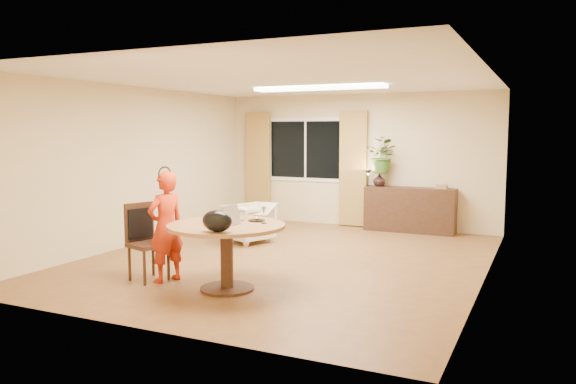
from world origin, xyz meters
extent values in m
plane|color=brown|center=(0.00, 0.00, 0.00)|extent=(6.50, 6.50, 0.00)
plane|color=white|center=(0.00, 0.00, 2.60)|extent=(6.50, 6.50, 0.00)
plane|color=#CCBB84|center=(0.00, 3.25, 1.30)|extent=(5.50, 0.00, 5.50)
plane|color=#CCBB84|center=(-2.75, 0.00, 1.30)|extent=(0.00, 6.50, 6.50)
plane|color=#CCBB84|center=(2.75, 0.00, 1.30)|extent=(0.00, 6.50, 6.50)
cube|color=white|center=(-1.10, 3.23, 1.50)|extent=(1.70, 0.02, 1.30)
cube|color=black|center=(-1.10, 3.22, 1.50)|extent=(1.55, 0.01, 1.15)
cube|color=white|center=(-1.10, 3.22, 1.50)|extent=(0.04, 0.01, 1.15)
cube|color=olive|center=(-2.15, 3.15, 1.15)|extent=(0.55, 0.08, 2.25)
cube|color=olive|center=(-0.05, 3.15, 1.15)|extent=(0.55, 0.08, 2.25)
cube|color=white|center=(0.00, 1.20, 2.57)|extent=(2.20, 0.35, 0.05)
cylinder|color=brown|center=(0.03, -1.76, 0.77)|extent=(1.38, 1.38, 0.04)
cylinder|color=black|center=(0.03, -1.76, 0.37)|extent=(0.15, 0.15, 0.75)
cylinder|color=black|center=(0.03, -1.76, 0.02)|extent=(0.64, 0.64, 0.03)
imported|color=red|center=(-0.85, -1.75, 0.69)|extent=(0.58, 0.47, 1.38)
imported|color=beige|center=(-1.13, 0.88, 0.32)|extent=(0.90, 0.91, 0.64)
cube|color=black|center=(1.11, 3.01, 0.42)|extent=(1.66, 0.41, 0.83)
imported|color=black|center=(0.52, 3.01, 0.96)|extent=(0.29, 0.29, 0.25)
imported|color=#276224|center=(0.58, 3.01, 1.41)|extent=(0.66, 0.59, 0.66)
camera|label=1|loc=(3.42, -7.33, 1.86)|focal=35.00mm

